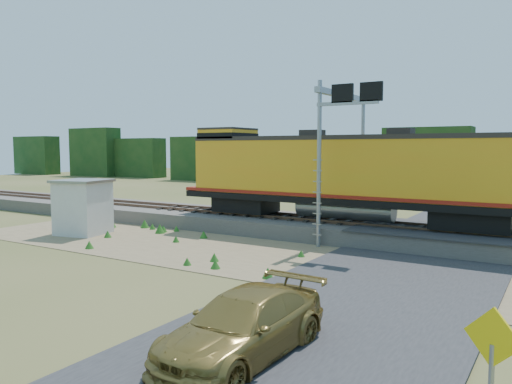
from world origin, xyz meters
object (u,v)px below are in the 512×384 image
Objects in this scene: locomotive at (340,173)px; shed at (83,207)px; signal_gantry at (346,125)px; road_sign at (492,372)px; car at (243,326)px.

locomotive is 13.44m from shed.
shed is at bearing -155.90° from signal_gantry.
car is at bearing 162.32° from road_sign.
shed is at bearing 153.70° from car.
car is at bearing -75.24° from locomotive.
shed is at bearing -152.30° from locomotive.
signal_gantry is 18.17m from road_sign.
car is (3.34, -13.99, -4.92)m from signal_gantry.
shed is 0.38× the size of signal_gantry.
road_sign reaches higher than car.
car is at bearing -76.58° from signal_gantry.
locomotive is 6.29× the size of shed.
signal_gantry is (0.53, -0.68, 2.34)m from locomotive.
car is (15.66, -8.48, -0.76)m from shed.
signal_gantry reaches higher than shed.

